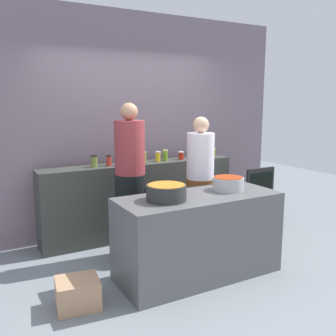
% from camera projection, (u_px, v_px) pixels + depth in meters
% --- Properties ---
extents(ground, '(12.00, 12.00, 0.00)m').
position_uv_depth(ground, '(183.00, 264.00, 4.27)').
color(ground, gray).
extents(storefront_wall, '(4.80, 0.12, 3.00)m').
position_uv_depth(storefront_wall, '(130.00, 124.00, 5.26)').
color(storefront_wall, slate).
rests_on(storefront_wall, ground).
extents(display_shelf, '(2.70, 0.36, 1.00)m').
position_uv_depth(display_shelf, '(141.00, 199.00, 5.13)').
color(display_shelf, '#363934').
rests_on(display_shelf, ground).
extents(prep_table, '(1.70, 0.70, 0.87)m').
position_uv_depth(prep_table, '(198.00, 236.00, 3.94)').
color(prep_table, '#555657').
rests_on(prep_table, ground).
extents(preserve_jar_0, '(0.08, 0.08, 0.15)m').
position_uv_depth(preserve_jar_0, '(94.00, 161.00, 4.72)').
color(preserve_jar_0, olive).
rests_on(preserve_jar_0, display_shelf).
extents(preserve_jar_1, '(0.07, 0.07, 0.14)m').
position_uv_depth(preserve_jar_1, '(109.00, 160.00, 4.80)').
color(preserve_jar_1, '#B33326').
rests_on(preserve_jar_1, display_shelf).
extents(preserve_jar_2, '(0.07, 0.07, 0.11)m').
position_uv_depth(preserve_jar_2, '(121.00, 161.00, 4.84)').
color(preserve_jar_2, '#A92128').
rests_on(preserve_jar_2, display_shelf).
extents(preserve_jar_3, '(0.09, 0.09, 0.12)m').
position_uv_depth(preserve_jar_3, '(132.00, 158.00, 5.02)').
color(preserve_jar_3, '#235F36').
rests_on(preserve_jar_3, display_shelf).
extents(preserve_jar_4, '(0.09, 0.09, 0.14)m').
position_uv_depth(preserve_jar_4, '(143.00, 157.00, 5.07)').
color(preserve_jar_4, olive).
rests_on(preserve_jar_4, display_shelf).
extents(preserve_jar_5, '(0.07, 0.07, 0.14)m').
position_uv_depth(preserve_jar_5, '(158.00, 156.00, 5.16)').
color(preserve_jar_5, gold).
rests_on(preserve_jar_5, display_shelf).
extents(preserve_jar_6, '(0.07, 0.07, 0.15)m').
position_uv_depth(preserve_jar_6, '(165.00, 155.00, 5.21)').
color(preserve_jar_6, '#669B21').
rests_on(preserve_jar_6, display_shelf).
extents(preserve_jar_7, '(0.07, 0.07, 0.11)m').
position_uv_depth(preserve_jar_7, '(181.00, 155.00, 5.32)').
color(preserve_jar_7, '#B62214').
rests_on(preserve_jar_7, display_shelf).
extents(preserve_jar_8, '(0.08, 0.08, 0.10)m').
position_uv_depth(preserve_jar_8, '(198.00, 154.00, 5.47)').
color(preserve_jar_8, olive).
rests_on(preserve_jar_8, display_shelf).
extents(preserve_jar_9, '(0.07, 0.07, 0.12)m').
position_uv_depth(preserve_jar_9, '(213.00, 152.00, 5.65)').
color(preserve_jar_9, olive).
rests_on(preserve_jar_9, display_shelf).
extents(cooking_pot_left, '(0.39, 0.39, 0.16)m').
position_uv_depth(cooking_pot_left, '(166.00, 193.00, 3.66)').
color(cooking_pot_left, '#2D2D2D').
rests_on(cooking_pot_left, prep_table).
extents(cooking_pot_center, '(0.34, 0.34, 0.15)m').
position_uv_depth(cooking_pot_center, '(228.00, 184.00, 4.08)').
color(cooking_pot_center, '#B7B7BC').
rests_on(cooking_pot_center, prep_table).
extents(cook_with_tongs, '(0.36, 0.36, 1.80)m').
position_uv_depth(cook_with_tongs, '(130.00, 189.00, 4.35)').
color(cook_with_tongs, black).
rests_on(cook_with_tongs, ground).
extents(cook_in_cap, '(0.34, 0.34, 1.64)m').
position_uv_depth(cook_in_cap, '(200.00, 191.00, 4.60)').
color(cook_in_cap, brown).
rests_on(cook_in_cap, ground).
extents(bread_crate, '(0.42, 0.38, 0.26)m').
position_uv_depth(bread_crate, '(78.00, 293.00, 3.37)').
color(bread_crate, tan).
rests_on(bread_crate, ground).
extents(chalkboard_sign, '(0.49, 0.05, 0.88)m').
position_uv_depth(chalkboard_sign, '(260.00, 198.00, 5.43)').
color(chalkboard_sign, black).
rests_on(chalkboard_sign, ground).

